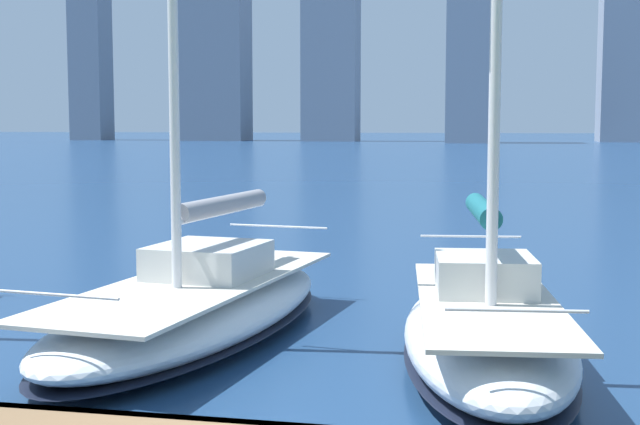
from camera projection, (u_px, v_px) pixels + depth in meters
The scene contains 3 objects.
city_skyline at pixel (460, 38), 163.76m from camera, with size 168.20×23.88×54.78m.
sailboat_teal at pixel (486, 328), 12.83m from camera, with size 3.13×7.14×9.35m.
sailboat_grey at pixel (197, 304), 14.86m from camera, with size 3.87×8.78×9.03m.
Camera 1 is at (-2.38, 7.02, 3.59)m, focal length 50.00 mm.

